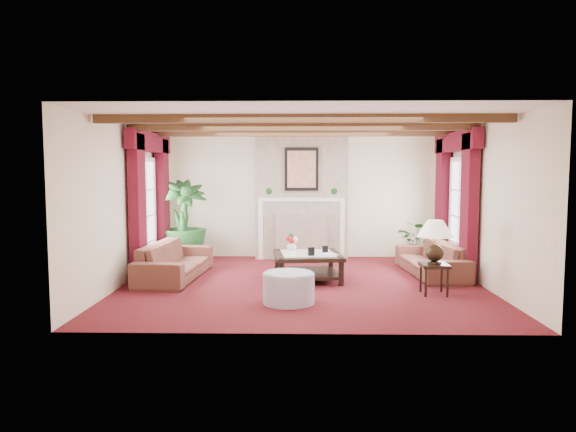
{
  "coord_description": "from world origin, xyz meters",
  "views": [
    {
      "loc": [
        -0.07,
        -8.64,
        1.91
      ],
      "look_at": [
        -0.25,
        0.4,
        1.12
      ],
      "focal_mm": 32.0,
      "sensor_mm": 36.0,
      "label": 1
    }
  ],
  "objects_px": {
    "coffee_table": "(308,267)",
    "sofa_right": "(431,253)",
    "potted_palm": "(183,239)",
    "side_table": "(434,279)",
    "ottoman": "(289,288)",
    "sofa_left": "(175,255)"
  },
  "relations": [
    {
      "from": "sofa_right",
      "to": "coffee_table",
      "type": "height_order",
      "value": "sofa_right"
    },
    {
      "from": "sofa_left",
      "to": "potted_palm",
      "type": "relative_size",
      "value": 1.12
    },
    {
      "from": "sofa_left",
      "to": "sofa_right",
      "type": "height_order",
      "value": "sofa_left"
    },
    {
      "from": "coffee_table",
      "to": "sofa_right",
      "type": "bearing_deg",
      "value": 6.52
    },
    {
      "from": "sofa_right",
      "to": "side_table",
      "type": "relative_size",
      "value": 4.31
    },
    {
      "from": "coffee_table",
      "to": "side_table",
      "type": "relative_size",
      "value": 2.37
    },
    {
      "from": "side_table",
      "to": "sofa_left",
      "type": "bearing_deg",
      "value": 165.35
    },
    {
      "from": "sofa_left",
      "to": "ottoman",
      "type": "distance_m",
      "value": 2.67
    },
    {
      "from": "potted_palm",
      "to": "ottoman",
      "type": "relative_size",
      "value": 2.66
    },
    {
      "from": "sofa_left",
      "to": "coffee_table",
      "type": "xyz_separation_m",
      "value": [
        2.36,
        -0.11,
        -0.19
      ]
    },
    {
      "from": "side_table",
      "to": "ottoman",
      "type": "height_order",
      "value": "side_table"
    },
    {
      "from": "coffee_table",
      "to": "ottoman",
      "type": "height_order",
      "value": "coffee_table"
    },
    {
      "from": "sofa_left",
      "to": "side_table",
      "type": "bearing_deg",
      "value": -100.68
    },
    {
      "from": "ottoman",
      "to": "coffee_table",
      "type": "bearing_deg",
      "value": 79.09
    },
    {
      "from": "coffee_table",
      "to": "side_table",
      "type": "xyz_separation_m",
      "value": [
        1.94,
        -1.01,
        0.01
      ]
    },
    {
      "from": "potted_palm",
      "to": "ottoman",
      "type": "height_order",
      "value": "potted_palm"
    },
    {
      "from": "potted_palm",
      "to": "coffee_table",
      "type": "distance_m",
      "value": 3.1
    },
    {
      "from": "sofa_right",
      "to": "side_table",
      "type": "bearing_deg",
      "value": -16.95
    },
    {
      "from": "side_table",
      "to": "ottoman",
      "type": "xyz_separation_m",
      "value": [
        -2.24,
        -0.56,
        -0.02
      ]
    },
    {
      "from": "potted_palm",
      "to": "side_table",
      "type": "xyz_separation_m",
      "value": [
        4.51,
        -2.72,
        -0.24
      ]
    },
    {
      "from": "coffee_table",
      "to": "side_table",
      "type": "bearing_deg",
      "value": -33.81
    },
    {
      "from": "side_table",
      "to": "sofa_right",
      "type": "bearing_deg",
      "value": 77.18
    }
  ]
}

